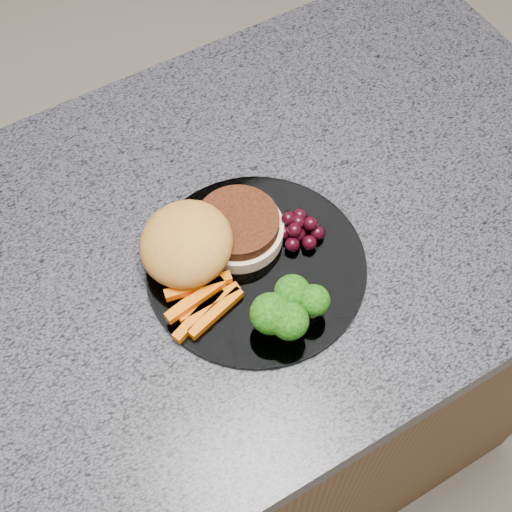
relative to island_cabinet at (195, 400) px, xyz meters
The scene contains 7 objects.
island_cabinet is the anchor object (origin of this frame).
countertop 0.45m from the island_cabinet, ahead, with size 1.20×0.60×0.04m, color #46454F.
plate 0.48m from the island_cabinet, 33.79° to the right, with size 0.26×0.26×0.01m, color white.
burger 0.50m from the island_cabinet, 15.86° to the right, with size 0.19×0.13×0.06m.
carrot_sticks 0.49m from the island_cabinet, 82.66° to the right, with size 0.09×0.06×0.02m.
broccoli 0.53m from the island_cabinet, 60.19° to the right, with size 0.09×0.07×0.06m.
grape_bunch 0.52m from the island_cabinet, 17.80° to the right, with size 0.05×0.05×0.03m.
Camera 1 is at (-0.13, -0.42, 1.62)m, focal length 50.00 mm.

